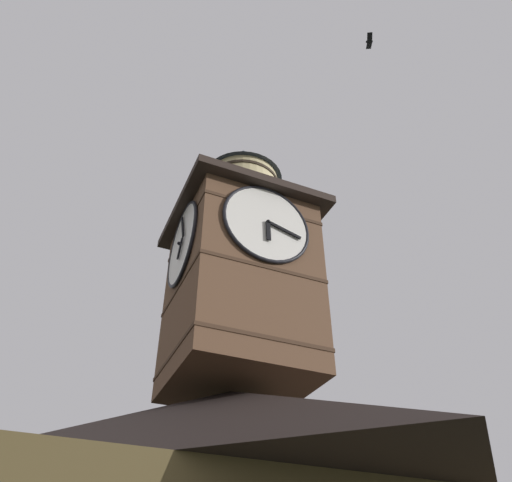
# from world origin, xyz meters

# --- Properties ---
(clock_tower) EXTENTS (4.16, 4.16, 8.42)m
(clock_tower) POSITION_xyz_m (1.72, -0.17, 10.04)
(clock_tower) COLOR brown
(clock_tower) RESTS_ON building_main
(moon) EXTENTS (1.56, 1.56, 1.56)m
(moon) POSITION_xyz_m (-10.28, -32.43, 15.09)
(moon) COLOR silver
(flying_bird_high) EXTENTS (0.52, 0.73, 0.17)m
(flying_bird_high) POSITION_xyz_m (-2.53, 2.43, 20.39)
(flying_bird_high) COLOR black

